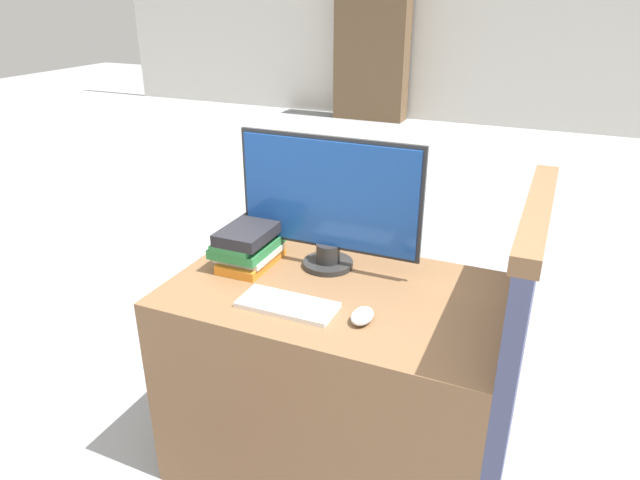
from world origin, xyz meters
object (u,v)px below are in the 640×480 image
(monitor, at_px, (329,201))
(mouse, at_px, (362,316))
(book_stack, at_px, (250,244))
(keyboard, at_px, (287,305))

(monitor, height_order, mouse, monitor)
(monitor, relative_size, book_stack, 2.35)
(monitor, distance_m, mouse, 0.45)
(keyboard, bearing_deg, book_stack, 139.09)
(keyboard, relative_size, book_stack, 1.11)
(monitor, height_order, keyboard, monitor)
(book_stack, bearing_deg, keyboard, -40.91)
(monitor, relative_size, keyboard, 2.12)
(mouse, distance_m, book_stack, 0.55)
(monitor, height_order, book_stack, monitor)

